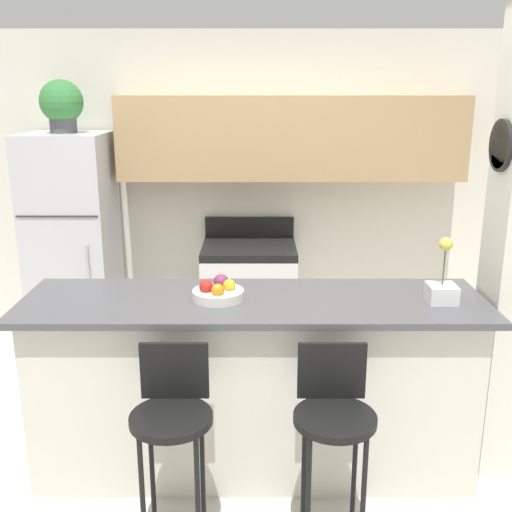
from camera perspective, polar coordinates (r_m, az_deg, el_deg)
ground_plane at (r=3.68m, az=-0.04°, el=-19.23°), size 14.00×14.00×0.00m
wall_back at (r=4.92m, az=1.38°, el=8.13°), size 5.60×0.38×2.55m
counter_bar at (r=3.41m, az=-0.04°, el=-12.13°), size 2.48×0.71×1.02m
refrigerator at (r=4.94m, az=-16.76°, el=0.79°), size 0.63×0.67×1.78m
stove_range at (r=4.87m, az=-0.45°, el=-4.04°), size 0.74×0.66×1.07m
bar_stool_left at (r=2.87m, az=-7.77°, el=-15.00°), size 0.38×0.38×0.96m
bar_stool_right at (r=2.86m, az=7.59°, el=-15.04°), size 0.38×0.38×0.96m
potted_plant_on_fridge at (r=4.79m, az=-17.81°, el=13.60°), size 0.32×0.32×0.39m
orchid_vase at (r=3.28m, az=17.52°, el=-2.80°), size 0.15×0.15×0.35m
fruit_bowl at (r=3.20m, az=-3.44°, el=-3.42°), size 0.27×0.27×0.12m
trash_bin at (r=4.83m, az=-10.75°, el=-7.94°), size 0.28×0.28×0.38m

